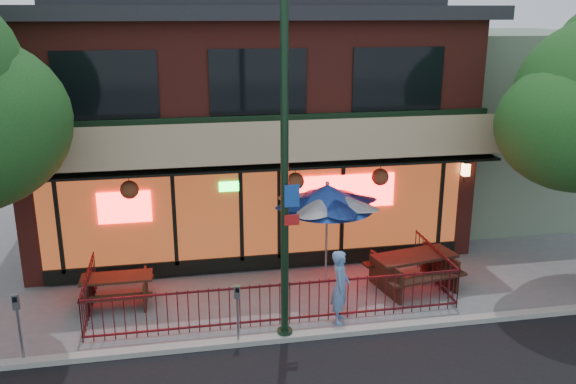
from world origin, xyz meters
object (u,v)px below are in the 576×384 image
Objects in this scene: picnic_table_left at (117,286)px; pedestrian at (340,286)px; street_light at (285,197)px; picnic_table_right at (414,266)px; parking_meter_near at (237,305)px; patio_umbrella at (327,196)px; parking_meter_far at (18,317)px.

picnic_table_left is 5.26m from pedestrian.
picnic_table_right is at bearing 26.99° from street_light.
street_light is at bearing 4.41° from parking_meter_near.
pedestrian is (1.33, 0.50, -2.31)m from street_light.
parking_meter_far is (-6.79, -2.63, -1.26)m from patio_umbrella.
parking_meter_near reaches higher than picnic_table_left.
patio_umbrella is at bearing 3.87° from picnic_table_left.
parking_meter_near is at bearing -133.26° from patio_umbrella.
picnic_table_left is at bearing -176.13° from patio_umbrella.
patio_umbrella is (-2.05, 0.80, 1.69)m from picnic_table_right.
street_light is 4.69× the size of parking_meter_far.
street_light is 5.23× the size of parking_meter_near.
picnic_table_left is 0.71× the size of picnic_table_right.
patio_umbrella is 1.78× the size of parking_meter_far.
pedestrian is at bearing 20.65° from street_light.
street_light is 5.04m from picnic_table_left.
pedestrian is 2.41m from parking_meter_near.
patio_umbrella reaches higher than picnic_table_left.
parking_meter_near reaches higher than picnic_table_right.
patio_umbrella is 3.96m from parking_meter_near.
picnic_table_left is 1.23× the size of parking_meter_near.
pedestrian is at bearing -19.84° from picnic_table_left.
patio_umbrella is 2.57m from pedestrian.
parking_meter_near is 4.24m from parking_meter_far.
patio_umbrella is at bearing 13.07° from pedestrian.
pedestrian is (-2.26, -1.33, 0.26)m from picnic_table_right.
street_light is 2.71m from pedestrian.
parking_meter_far is (-4.24, 0.08, 0.10)m from parking_meter_near.
parking_meter_near is at bearing -42.25° from picnic_table_left.
patio_umbrella is (5.15, 0.35, 1.80)m from picnic_table_left.
picnic_table_right is at bearing -40.77° from pedestrian.
picnic_table_right is (7.20, -0.45, 0.12)m from picnic_table_left.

